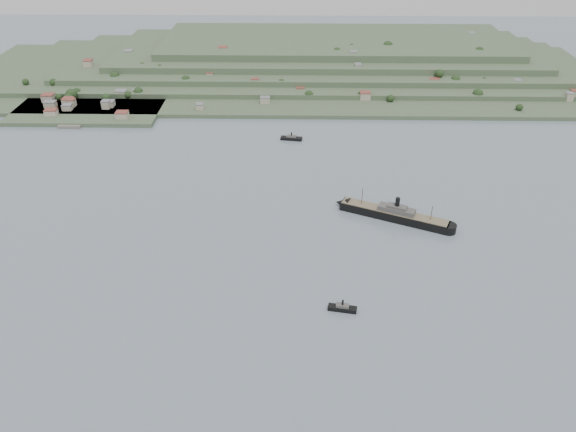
{
  "coord_description": "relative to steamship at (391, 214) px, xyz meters",
  "views": [
    {
      "loc": [
        17.02,
        -300.92,
        214.66
      ],
      "look_at": [
        10.81,
        30.0,
        9.31
      ],
      "focal_mm": 35.0,
      "sensor_mm": 36.0,
      "label": 1
    }
  ],
  "objects": [
    {
      "name": "ferry_west",
      "position": [
        -312.08,
        181.78,
        -2.57
      ],
      "size": [
        15.86,
        6.96,
        5.75
      ],
      "color": "black",
      "rests_on": "ground"
    },
    {
      "name": "far_peninsula",
      "position": [
        -56.59,
        349.88,
        7.93
      ],
      "size": [
        760.0,
        309.0,
        30.0
      ],
      "color": "#385035",
      "rests_on": "ground"
    },
    {
      "name": "steamship",
      "position": [
        0.0,
        0.0,
        0.0
      ],
      "size": [
        83.67,
        44.86,
        21.4
      ],
      "color": "black",
      "rests_on": "ground"
    },
    {
      "name": "tugboat",
      "position": [
        -41.03,
        -99.87,
        -2.15
      ],
      "size": [
        16.95,
        7.15,
        7.4
      ],
      "color": "black",
      "rests_on": "ground"
    },
    {
      "name": "ferry_east",
      "position": [
        -73.31,
        136.51,
        -2.15
      ],
      "size": [
        20.55,
        8.26,
        7.49
      ],
      "color": "black",
      "rests_on": "ground"
    },
    {
      "name": "ground",
      "position": [
        -84.49,
        -43.22,
        -3.95
      ],
      "size": [
        1400.0,
        1400.0,
        0.0
      ],
      "primitive_type": "plane",
      "color": "slate",
      "rests_on": "ground"
    }
  ]
}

